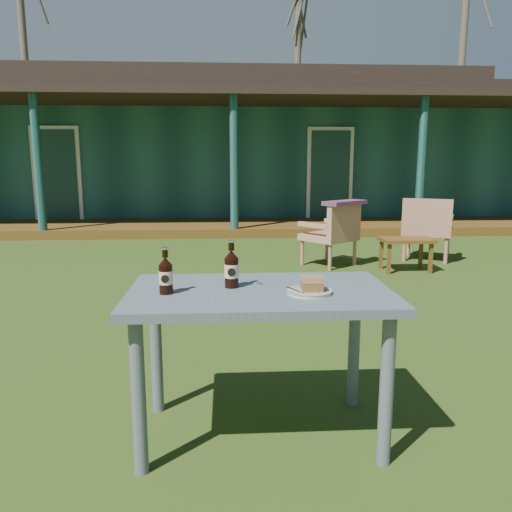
{
  "coord_description": "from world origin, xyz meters",
  "views": [
    {
      "loc": [
        -0.15,
        -3.81,
        1.29
      ],
      "look_at": [
        0.0,
        -1.3,
        0.82
      ],
      "focal_mm": 35.0,
      "sensor_mm": 36.0,
      "label": 1
    }
  ],
  "objects": [
    {
      "name": "pavilion",
      "position": [
        -0.0,
        9.39,
        1.61
      ],
      "size": [
        15.8,
        8.3,
        3.45
      ],
      "color": "#1C4B48",
      "rests_on": "ground"
    },
    {
      "name": "cola_bottle_far",
      "position": [
        -0.42,
        -1.64,
        0.8
      ],
      "size": [
        0.06,
        0.06,
        0.21
      ],
      "color": "black",
      "rests_on": "cafe_table"
    },
    {
      "name": "side_table",
      "position": [
        2.01,
        1.97,
        0.34
      ],
      "size": [
        0.6,
        0.4,
        0.4
      ],
      "color": "brown",
      "rests_on": "ground"
    },
    {
      "name": "tree_mid",
      "position": [
        3.0,
        18.5,
        4.75
      ],
      "size": [
        0.28,
        0.28,
        9.5
      ],
      "primitive_type": "cylinder",
      "color": "brown",
      "rests_on": "ground"
    },
    {
      "name": "fork",
      "position": [
        0.15,
        -1.69,
        0.74
      ],
      "size": [
        0.07,
        0.13,
        0.0
      ],
      "primitive_type": "cube",
      "rotation": [
        0.0,
        0.0,
        0.45
      ],
      "color": "silver",
      "rests_on": "plate"
    },
    {
      "name": "tree_left",
      "position": [
        -8.0,
        17.5,
        5.25
      ],
      "size": [
        0.28,
        0.28,
        10.5
      ],
      "primitive_type": "cylinder",
      "color": "brown",
      "rests_on": "ground"
    },
    {
      "name": "cola_bottle_near",
      "position": [
        -0.13,
        -1.55,
        0.81
      ],
      "size": [
        0.07,
        0.07,
        0.22
      ],
      "color": "black",
      "rests_on": "cafe_table"
    },
    {
      "name": "plate",
      "position": [
        0.21,
        -1.68,
        0.73
      ],
      "size": [
        0.2,
        0.2,
        0.01
      ],
      "color": "silver",
      "rests_on": "cafe_table"
    },
    {
      "name": "tree_right",
      "position": [
        9.5,
        17.0,
        5.5
      ],
      "size": [
        0.28,
        0.28,
        11.0
      ],
      "primitive_type": "cylinder",
      "color": "brown",
      "rests_on": "ground"
    },
    {
      "name": "armchair_left",
      "position": [
        1.2,
        2.32,
        0.44
      ],
      "size": [
        0.79,
        0.79,
        0.78
      ],
      "color": "#B7785B",
      "rests_on": "ground"
    },
    {
      "name": "ground",
      "position": [
        0.0,
        0.0,
        0.0
      ],
      "size": [
        80.0,
        80.0,
        0.0
      ],
      "primitive_type": "plane",
      "color": "#334916"
    },
    {
      "name": "cake_slice",
      "position": [
        0.22,
        -1.68,
        0.77
      ],
      "size": [
        0.09,
        0.09,
        0.06
      ],
      "color": "brown",
      "rests_on": "plate"
    },
    {
      "name": "cafe_table",
      "position": [
        0.0,
        -1.6,
        0.62
      ],
      "size": [
        1.2,
        0.7,
        0.72
      ],
      "color": "slate",
      "rests_on": "ground"
    },
    {
      "name": "armchair_right",
      "position": [
        2.52,
        2.61,
        0.47
      ],
      "size": [
        0.81,
        0.79,
        0.83
      ],
      "color": "#B7785B",
      "rests_on": "ground"
    },
    {
      "name": "bottle_cap",
      "position": [
        0.0,
        -1.51,
        0.72
      ],
      "size": [
        0.03,
        0.03,
        0.01
      ],
      "primitive_type": "cylinder",
      "color": "silver",
      "rests_on": "cafe_table"
    },
    {
      "name": "floral_throw",
      "position": [
        1.3,
        2.2,
        0.81
      ],
      "size": [
        0.62,
        0.56,
        0.05
      ],
      "primitive_type": "cube",
      "rotation": [
        0.0,
        0.0,
        3.82
      ],
      "color": "#613254",
      "rests_on": "armchair_left"
    }
  ]
}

